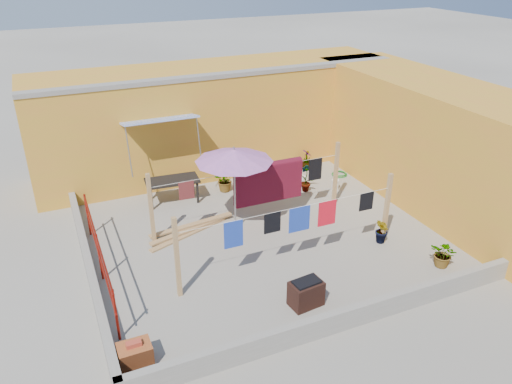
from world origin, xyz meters
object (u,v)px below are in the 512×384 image
patio_umbrella (234,156)px  plant_back_a (225,180)px  water_jug_a (335,184)px  water_jug_b (302,181)px  outdoor_table (172,182)px  brick_stack (135,355)px  brazier (306,293)px  green_hose (339,174)px  white_basin (310,299)px

patio_umbrella → plant_back_a: (0.56, 2.25, -1.65)m
water_jug_a → water_jug_b: size_ratio=1.03×
outdoor_table → brick_stack: 6.06m
brick_stack → brazier: 3.40m
brazier → green_hose: (4.01, 5.09, -0.24)m
outdoor_table → water_jug_b: 3.84m
patio_umbrella → plant_back_a: bearing=76.0°
brazier → water_jug_b: 5.54m
patio_umbrella → water_jug_b: size_ratio=6.68×
water_jug_a → green_hose: water_jug_a is taller
outdoor_table → green_hose: 5.24m
white_basin → green_hose: bearing=52.4°
brazier → green_hose: size_ratio=1.39×
outdoor_table → water_jug_a: bearing=-13.9°
water_jug_a → green_hose: size_ratio=0.71×
water_jug_b → plant_back_a: (-2.22, 0.60, 0.20)m
water_jug_a → outdoor_table: bearing=166.1°
brazier → water_jug_a: bearing=52.0°
brazier → water_jug_b: (2.59, 4.90, -0.13)m
water_jug_a → green_hose: bearing=50.3°
water_jug_a → plant_back_a: 3.22m
plant_back_a → water_jug_b: bearing=-15.1°
plant_back_a → water_jug_a: bearing=-22.2°
patio_umbrella → water_jug_a: size_ratio=6.49×
brick_stack → white_basin: size_ratio=1.25×
patio_umbrella → outdoor_table: patio_umbrella is taller
water_jug_a → brazier: bearing=-128.0°
water_jug_b → green_hose: water_jug_b is taller
outdoor_table → brick_stack: size_ratio=2.66×
outdoor_table → white_basin: size_ratio=3.32×
patio_umbrella → water_jug_b: patio_umbrella is taller
green_hose → plant_back_a: bearing=173.6°
outdoor_table → water_jug_a: (4.53, -1.12, -0.46)m
water_jug_b → plant_back_a: size_ratio=0.49×
brick_stack → outdoor_table: bearing=68.7°
water_jug_a → water_jug_b: 0.97m
patio_umbrella → white_basin: patio_umbrella is taller
patio_umbrella → plant_back_a: patio_umbrella is taller
plant_back_a → patio_umbrella: bearing=-104.0°
water_jug_a → plant_back_a: plant_back_a is taller
brick_stack → green_hose: 9.11m
brazier → plant_back_a: plant_back_a is taller
outdoor_table → white_basin: 5.54m
water_jug_b → water_jug_a: bearing=-39.1°
brick_stack → water_jug_b: size_ratio=1.68×
brick_stack → green_hose: bearing=35.7°
outdoor_table → green_hose: bearing=-3.5°
patio_umbrella → water_jug_b: (2.78, 1.65, -1.85)m
white_basin → green_hose: size_ratio=0.93×
water_jug_b → green_hose: (1.43, 0.19, -0.11)m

